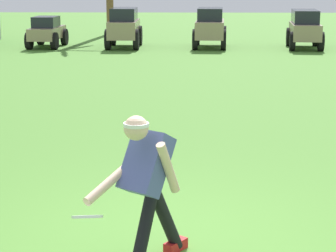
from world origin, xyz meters
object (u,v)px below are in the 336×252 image
(parked_car_slot_b, at_px, (124,27))
(parked_car_slot_c, at_px, (210,27))
(parked_car_slot_d, at_px, (305,28))
(frisbee_in_flight, at_px, (87,217))
(parked_car_slot_a, at_px, (47,31))
(frisbee_thrower, at_px, (147,182))

(parked_car_slot_b, height_order, parked_car_slot_c, same)
(parked_car_slot_b, relative_size, parked_car_slot_d, 0.95)
(frisbee_in_flight, xyz_separation_m, parked_car_slot_a, (-4.16, 18.38, -0.02))
(parked_car_slot_b, bearing_deg, frisbee_in_flight, -85.70)
(frisbee_thrower, distance_m, parked_car_slot_d, 18.52)
(frisbee_thrower, relative_size, parked_car_slot_d, 0.56)
(parked_car_slot_c, bearing_deg, parked_car_slot_d, -2.57)
(frisbee_in_flight, bearing_deg, parked_car_slot_a, 102.74)
(frisbee_in_flight, distance_m, parked_car_slot_d, 18.95)
(parked_car_slot_a, distance_m, parked_car_slot_d, 9.18)
(parked_car_slot_c, height_order, parked_car_slot_d, parked_car_slot_c)
(frisbee_in_flight, xyz_separation_m, parked_car_slot_b, (-1.38, 18.36, 0.16))
(parked_car_slot_a, bearing_deg, parked_car_slot_c, 0.43)
(frisbee_thrower, relative_size, frisbee_in_flight, 4.79)
(frisbee_thrower, xyz_separation_m, parked_car_slot_c, (1.21, 18.10, -0.05))
(frisbee_in_flight, bearing_deg, parked_car_slot_d, 74.64)
(frisbee_thrower, distance_m, frisbee_in_flight, 0.61)
(parked_car_slot_d, bearing_deg, parked_car_slot_c, 177.43)
(frisbee_in_flight, height_order, parked_car_slot_a, parked_car_slot_a)
(parked_car_slot_b, bearing_deg, parked_car_slot_a, 179.56)
(parked_car_slot_a, bearing_deg, frisbee_in_flight, -77.26)
(frisbee_in_flight, relative_size, parked_car_slot_b, 0.12)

